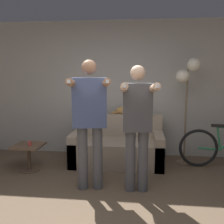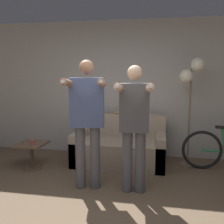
# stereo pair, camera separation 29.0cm
# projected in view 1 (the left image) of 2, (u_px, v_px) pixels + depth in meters

# --- Properties ---
(wall_back) EXTENTS (10.00, 0.05, 2.60)m
(wall_back) POSITION_uv_depth(u_px,v_px,m) (117.00, 89.00, 5.12)
(wall_back) COLOR #B7B2A8
(wall_back) RESTS_ON ground_plane
(couch) EXTENTS (1.60, 0.84, 0.85)m
(couch) POSITION_uv_depth(u_px,v_px,m) (117.00, 148.00, 4.70)
(couch) COLOR tan
(couch) RESTS_ON ground_plane
(person_left) EXTENTS (0.61, 0.74, 1.79)m
(person_left) POSITION_uv_depth(u_px,v_px,m) (90.00, 116.00, 3.54)
(person_left) COLOR #56565B
(person_left) RESTS_ON ground_plane
(person_right) EXTENTS (0.50, 0.70, 1.72)m
(person_right) POSITION_uv_depth(u_px,v_px,m) (137.00, 121.00, 3.47)
(person_right) COLOR #56565B
(person_right) RESTS_ON ground_plane
(cat) EXTENTS (0.45, 0.11, 0.17)m
(cat) POSITION_uv_depth(u_px,v_px,m) (125.00, 110.00, 4.89)
(cat) COLOR tan
(cat) RESTS_ON couch
(floor_lamp) EXTENTS (0.41, 0.28, 1.87)m
(floor_lamp) POSITION_uv_depth(u_px,v_px,m) (188.00, 79.00, 4.50)
(floor_lamp) COLOR #756047
(floor_lamp) RESTS_ON ground_plane
(side_table) EXTENTS (0.47, 0.47, 0.44)m
(side_table) POSITION_uv_depth(u_px,v_px,m) (29.00, 152.00, 4.34)
(side_table) COLOR brown
(side_table) RESTS_ON ground_plane
(cup) EXTENTS (0.06, 0.06, 0.08)m
(cup) POSITION_uv_depth(u_px,v_px,m) (30.00, 144.00, 4.25)
(cup) COLOR #B7473D
(cup) RESTS_ON side_table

